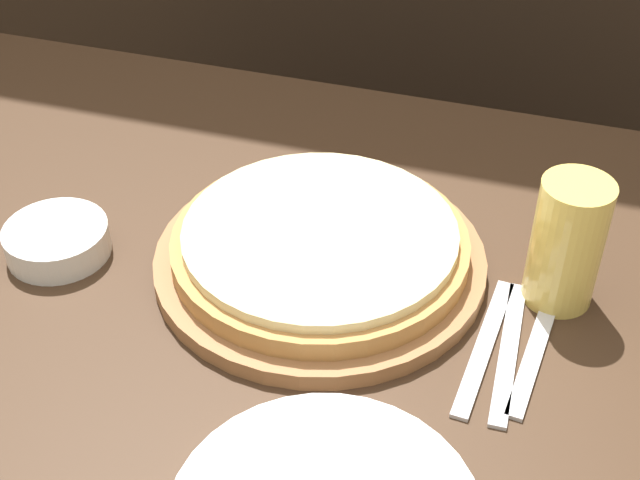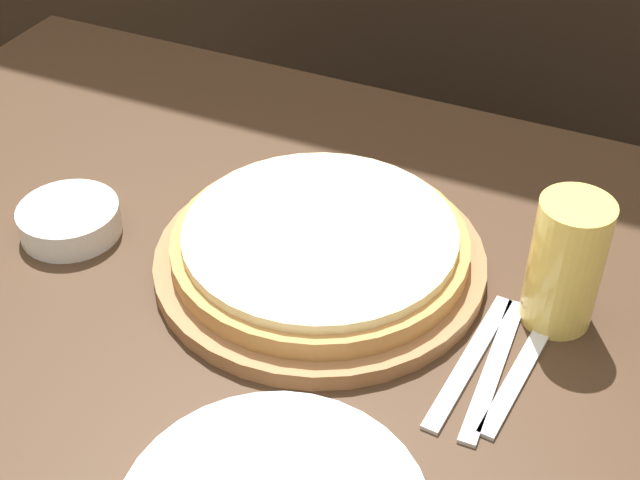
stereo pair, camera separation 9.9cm
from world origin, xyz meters
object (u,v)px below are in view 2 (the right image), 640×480
at_px(pizza_on_board, 320,250).
at_px(dinner_knife, 494,368).
at_px(side_bowl, 70,220).
at_px(fork, 470,360).
at_px(beer_glass, 567,258).
at_px(spoon, 518,376).

height_order(pizza_on_board, dinner_knife, pizza_on_board).
bearing_deg(side_bowl, fork, -0.57).
relative_size(beer_glass, spoon, 0.85).
bearing_deg(dinner_knife, fork, 180.00).
distance_m(beer_glass, fork, 0.14).
distance_m(beer_glass, side_bowl, 0.57).
bearing_deg(spoon, beer_glass, 83.25).
bearing_deg(beer_glass, fork, -121.24).
bearing_deg(beer_glass, spoon, -96.75).
xyz_separation_m(pizza_on_board, spoon, (0.25, -0.07, -0.02)).
bearing_deg(spoon, dinner_knife, 180.00).
height_order(pizza_on_board, beer_glass, beer_glass).
height_order(side_bowl, fork, side_bowl).
distance_m(pizza_on_board, fork, 0.21).
relative_size(pizza_on_board, fork, 1.81).
distance_m(pizza_on_board, dinner_knife, 0.24).
height_order(beer_glass, fork, beer_glass).
distance_m(beer_glass, dinner_knife, 0.13).
xyz_separation_m(beer_glass, fork, (-0.06, -0.10, -0.08)).
relative_size(pizza_on_board, beer_glass, 2.51).
relative_size(side_bowl, dinner_knife, 0.58).
distance_m(pizza_on_board, beer_glass, 0.27).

